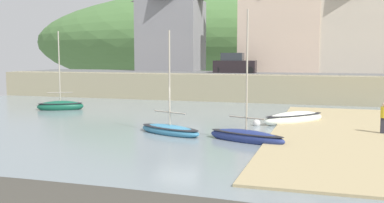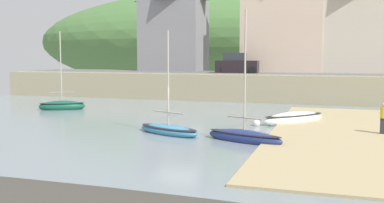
{
  "view_description": "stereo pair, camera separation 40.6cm",
  "coord_description": "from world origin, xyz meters",
  "px_view_note": "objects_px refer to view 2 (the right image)",
  "views": [
    {
      "loc": [
        7.86,
        -22.77,
        4.25
      ],
      "look_at": [
        -0.5,
        4.53,
        1.22
      ],
      "focal_mm": 42.04,
      "sensor_mm": 36.0,
      "label": 1
    },
    {
      "loc": [
        8.24,
        -22.65,
        4.25
      ],
      "look_at": [
        -0.5,
        4.53,
        1.22
      ],
      "focal_mm": 42.04,
      "sensor_mm": 36.0,
      "label": 2
    }
  ],
  "objects_px": {
    "rowboat_small_beached": "(62,106)",
    "mooring_buoy": "(256,123)",
    "waterfront_building_right": "(347,22)",
    "waterfront_building_left": "(174,27)",
    "waterfront_building_centre": "(283,15)",
    "fishing_boat_green": "(244,136)",
    "sailboat_tall_mast": "(294,119)",
    "sailboat_far_left": "(168,130)",
    "parked_car_near_slipway": "(237,65)",
    "person_on_slipway": "(383,117)"
  },
  "relations": [
    {
      "from": "rowboat_small_beached",
      "to": "mooring_buoy",
      "type": "distance_m",
      "value": 15.9
    },
    {
      "from": "waterfront_building_right",
      "to": "waterfront_building_left",
      "type": "bearing_deg",
      "value": 180.0
    },
    {
      "from": "waterfront_building_centre",
      "to": "mooring_buoy",
      "type": "bearing_deg",
      "value": -87.29
    },
    {
      "from": "waterfront_building_left",
      "to": "mooring_buoy",
      "type": "relative_size",
      "value": 20.56
    },
    {
      "from": "rowboat_small_beached",
      "to": "fishing_boat_green",
      "type": "relative_size",
      "value": 0.94
    },
    {
      "from": "fishing_boat_green",
      "to": "mooring_buoy",
      "type": "bearing_deg",
      "value": 113.23
    },
    {
      "from": "waterfront_building_right",
      "to": "sailboat_tall_mast",
      "type": "relative_size",
      "value": 2.42
    },
    {
      "from": "fishing_boat_green",
      "to": "waterfront_building_centre",
      "type": "bearing_deg",
      "value": 112.87
    },
    {
      "from": "sailboat_tall_mast",
      "to": "fishing_boat_green",
      "type": "bearing_deg",
      "value": -152.19
    },
    {
      "from": "sailboat_tall_mast",
      "to": "mooring_buoy",
      "type": "bearing_deg",
      "value": 170.11
    },
    {
      "from": "waterfront_building_centre",
      "to": "sailboat_far_left",
      "type": "distance_m",
      "value": 27.14
    },
    {
      "from": "waterfront_building_left",
      "to": "parked_car_near_slipway",
      "type": "relative_size",
      "value": 2.29
    },
    {
      "from": "waterfront_building_left",
      "to": "rowboat_small_beached",
      "type": "height_order",
      "value": "waterfront_building_left"
    },
    {
      "from": "waterfront_building_left",
      "to": "sailboat_tall_mast",
      "type": "height_order",
      "value": "waterfront_building_left"
    },
    {
      "from": "sailboat_tall_mast",
      "to": "waterfront_building_centre",
      "type": "bearing_deg",
      "value": 51.6
    },
    {
      "from": "fishing_boat_green",
      "to": "sailboat_tall_mast",
      "type": "distance_m",
      "value": 6.88
    },
    {
      "from": "fishing_boat_green",
      "to": "person_on_slipway",
      "type": "relative_size",
      "value": 4.02
    },
    {
      "from": "waterfront_building_centre",
      "to": "parked_car_near_slipway",
      "type": "distance_m",
      "value": 7.82
    },
    {
      "from": "waterfront_building_left",
      "to": "sailboat_far_left",
      "type": "xyz_separation_m",
      "value": [
        9.1,
        -25.75,
        -7.01
      ]
    },
    {
      "from": "waterfront_building_right",
      "to": "parked_car_near_slipway",
      "type": "height_order",
      "value": "waterfront_building_right"
    },
    {
      "from": "sailboat_tall_mast",
      "to": "person_on_slipway",
      "type": "xyz_separation_m",
      "value": [
        4.78,
        -2.79,
        0.7
      ]
    },
    {
      "from": "waterfront_building_left",
      "to": "sailboat_tall_mast",
      "type": "bearing_deg",
      "value": -52.83
    },
    {
      "from": "waterfront_building_centre",
      "to": "parked_car_near_slipway",
      "type": "relative_size",
      "value": 2.78
    },
    {
      "from": "sailboat_far_left",
      "to": "rowboat_small_beached",
      "type": "bearing_deg",
      "value": 170.1
    },
    {
      "from": "sailboat_far_left",
      "to": "mooring_buoy",
      "type": "height_order",
      "value": "sailboat_far_left"
    },
    {
      "from": "rowboat_small_beached",
      "to": "person_on_slipway",
      "type": "relative_size",
      "value": 3.79
    },
    {
      "from": "sailboat_far_left",
      "to": "person_on_slipway",
      "type": "bearing_deg",
      "value": 38.13
    },
    {
      "from": "waterfront_building_right",
      "to": "mooring_buoy",
      "type": "xyz_separation_m",
      "value": [
        -5.28,
        -21.56,
        -7.31
      ]
    },
    {
      "from": "sailboat_far_left",
      "to": "sailboat_tall_mast",
      "type": "height_order",
      "value": "sailboat_far_left"
    },
    {
      "from": "sailboat_far_left",
      "to": "mooring_buoy",
      "type": "xyz_separation_m",
      "value": [
        3.99,
        4.19,
        -0.1
      ]
    },
    {
      "from": "sailboat_far_left",
      "to": "sailboat_tall_mast",
      "type": "distance_m",
      "value": 8.35
    },
    {
      "from": "rowboat_small_beached",
      "to": "sailboat_tall_mast",
      "type": "xyz_separation_m",
      "value": [
        17.63,
        -1.69,
        -0.01
      ]
    },
    {
      "from": "mooring_buoy",
      "to": "waterfront_building_right",
      "type": "bearing_deg",
      "value": 76.24
    },
    {
      "from": "waterfront_building_right",
      "to": "parked_car_near_slipway",
      "type": "distance_m",
      "value": 11.92
    },
    {
      "from": "sailboat_tall_mast",
      "to": "rowboat_small_beached",
      "type": "bearing_deg",
      "value": 127.38
    },
    {
      "from": "person_on_slipway",
      "to": "fishing_boat_green",
      "type": "bearing_deg",
      "value": -149.6
    },
    {
      "from": "waterfront_building_left",
      "to": "person_on_slipway",
      "type": "height_order",
      "value": "waterfront_building_left"
    },
    {
      "from": "parked_car_near_slipway",
      "to": "fishing_boat_green",
      "type": "bearing_deg",
      "value": -79.04
    },
    {
      "from": "parked_car_near_slipway",
      "to": "sailboat_tall_mast",
      "type": "bearing_deg",
      "value": -68.0
    },
    {
      "from": "rowboat_small_beached",
      "to": "mooring_buoy",
      "type": "relative_size",
      "value": 13.25
    },
    {
      "from": "person_on_slipway",
      "to": "mooring_buoy",
      "type": "xyz_separation_m",
      "value": [
        -6.85,
        1.22,
        -0.85
      ]
    },
    {
      "from": "waterfront_building_right",
      "to": "sailboat_far_left",
      "type": "xyz_separation_m",
      "value": [
        -9.27,
        -25.75,
        -7.21
      ]
    },
    {
      "from": "parked_car_near_slipway",
      "to": "mooring_buoy",
      "type": "height_order",
      "value": "parked_car_near_slipway"
    },
    {
      "from": "waterfront_building_left",
      "to": "sailboat_far_left",
      "type": "bearing_deg",
      "value": -70.53
    },
    {
      "from": "waterfront_building_left",
      "to": "mooring_buoy",
      "type": "height_order",
      "value": "waterfront_building_left"
    },
    {
      "from": "fishing_boat_green",
      "to": "person_on_slipway",
      "type": "distance_m",
      "value": 7.65
    },
    {
      "from": "sailboat_far_left",
      "to": "person_on_slipway",
      "type": "xyz_separation_m",
      "value": [
        10.84,
        2.96,
        0.75
      ]
    },
    {
      "from": "waterfront_building_right",
      "to": "sailboat_tall_mast",
      "type": "height_order",
      "value": "waterfront_building_right"
    },
    {
      "from": "parked_car_near_slipway",
      "to": "person_on_slipway",
      "type": "height_order",
      "value": "parked_car_near_slipway"
    },
    {
      "from": "sailboat_tall_mast",
      "to": "parked_car_near_slipway",
      "type": "relative_size",
      "value": 0.98
    }
  ]
}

